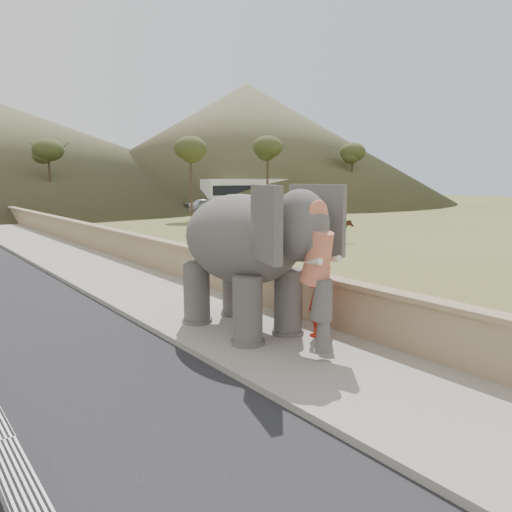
{
  "coord_description": "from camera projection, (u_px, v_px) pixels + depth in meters",
  "views": [
    {
      "loc": [
        -5.87,
        -5.81,
        3.3
      ],
      "look_at": [
        0.2,
        2.27,
        1.7
      ],
      "focal_mm": 35.0,
      "sensor_mm": 36.0,
      "label": 1
    }
  ],
  "objects": [
    {
      "name": "cow",
      "position": [
        340.0,
        232.0,
        25.11
      ],
      "size": [
        1.41,
        0.7,
        1.16
      ],
      "primitive_type": "imported",
      "rotation": [
        0.0,
        0.0,
        1.63
      ],
      "color": "brown",
      "rests_on": "ground"
    },
    {
      "name": "trees",
      "position": [
        27.0,
        168.0,
        29.34
      ],
      "size": [
        48.78,
        43.3,
        9.08
      ],
      "color": "#473828",
      "rests_on": "ground"
    },
    {
      "name": "elephant_and_man",
      "position": [
        242.0,
        259.0,
        10.33
      ],
      "size": [
        2.34,
        4.14,
        2.97
      ],
      "color": "#615D57",
      "rests_on": "ground"
    },
    {
      "name": "distant_car",
      "position": [
        210.0,
        206.0,
        45.39
      ],
      "size": [
        4.55,
        2.94,
        1.44
      ],
      "primitive_type": "imported",
      "rotation": [
        0.0,
        0.0,
        1.25
      ],
      "color": "#A9A9B0",
      "rests_on": "ground"
    },
    {
      "name": "parapet",
      "position": [
        156.0,
        257.0,
        17.38
      ],
      "size": [
        0.3,
        120.0,
        1.1
      ],
      "primitive_type": "cube",
      "color": "tan",
      "rests_on": "ground"
    },
    {
      "name": "ground",
      "position": [
        326.0,
        371.0,
        8.59
      ],
      "size": [
        160.0,
        160.0,
        0.0
      ],
      "primitive_type": "plane",
      "color": "olive",
      "rests_on": "ground"
    },
    {
      "name": "hill_right",
      "position": [
        247.0,
        143.0,
        69.75
      ],
      "size": [
        56.0,
        56.0,
        16.0
      ],
      "primitive_type": "cone",
      "color": "brown",
      "rests_on": "ground"
    },
    {
      "name": "bus_orange",
      "position": [
        302.0,
        194.0,
        51.88
      ],
      "size": [
        11.28,
        4.67,
        3.1
      ],
      "primitive_type": "cube",
      "rotation": [
        0.0,
        0.0,
        1.37
      ],
      "color": "#C28422",
      "rests_on": "ground"
    },
    {
      "name": "bus_white",
      "position": [
        257.0,
        195.0,
        48.78
      ],
      "size": [
        11.26,
        4.19,
        3.1
      ],
      "primitive_type": "cube",
      "rotation": [
        0.0,
        0.0,
        1.41
      ],
      "color": "white",
      "rests_on": "ground"
    },
    {
      "name": "walkway",
      "position": [
        111.0,
        276.0,
        16.47
      ],
      "size": [
        3.0,
        120.0,
        0.15
      ],
      "primitive_type": "cube",
      "color": "#9E9687",
      "rests_on": "ground"
    }
  ]
}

